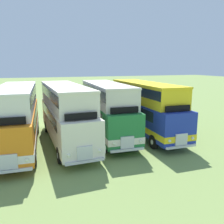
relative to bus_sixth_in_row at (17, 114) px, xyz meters
name	(u,v)px	position (x,y,z in m)	size (l,w,h in m)	color
bus_sixth_in_row	(17,114)	(0.00, 0.00, 0.00)	(3.13, 10.92, 4.49)	orange
bus_seventh_in_row	(66,111)	(3.45, -0.07, 0.00)	(2.96, 10.97, 4.49)	silver
bus_eighth_in_row	(107,108)	(6.93, 0.36, -0.01)	(3.05, 10.08, 4.49)	#237538
bus_ninth_in_row	(145,106)	(10.38, 0.14, 0.00)	(2.73, 10.84, 4.49)	#1E339E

